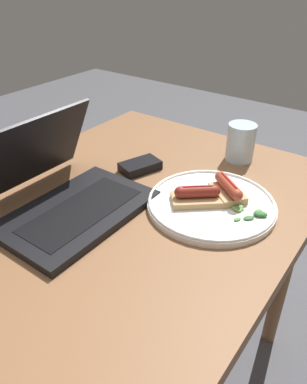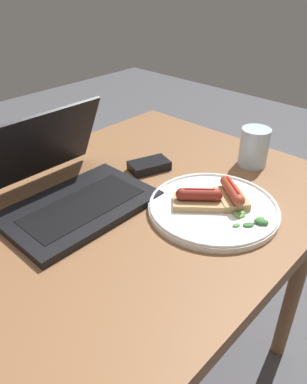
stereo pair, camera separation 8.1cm
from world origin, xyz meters
name	(u,v)px [view 2 (the right image)]	position (x,y,z in m)	size (l,w,h in m)	color
desk	(112,237)	(0.00, 0.00, 0.63)	(1.11, 0.78, 0.71)	brown
laptop	(67,189)	(-0.04, 0.10, 0.75)	(0.34, 0.31, 0.20)	black
plate	(213,207)	(0.16, -0.17, 0.72)	(0.30, 0.30, 0.02)	white
sausage_toast_left	(232,194)	(0.20, -0.19, 0.74)	(0.10, 0.11, 0.05)	tan
sausage_toast_middle	(199,198)	(0.14, -0.15, 0.74)	(0.12, 0.13, 0.05)	tan
salad_pile	(249,218)	(0.17, -0.26, 0.73)	(0.08, 0.08, 0.01)	#2D662D
drinking_glass	(254,147)	(0.42, -0.12, 0.76)	(0.08, 0.08, 0.11)	silver
external_drive	(149,166)	(0.20, 0.07, 0.72)	(0.12, 0.09, 0.02)	black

